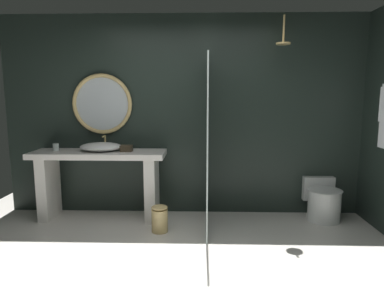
{
  "coord_description": "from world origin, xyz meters",
  "views": [
    {
      "loc": [
        0.23,
        -2.85,
        1.58
      ],
      "look_at": [
        0.12,
        0.72,
        0.99
      ],
      "focal_mm": 33.4,
      "sensor_mm": 36.0,
      "label": 1
    }
  ],
  "objects_px": {
    "tumbler_cup": "(56,147)",
    "waste_bin": "(160,218)",
    "toilet": "(323,201)",
    "vessel_sink": "(101,147)",
    "tissue_box": "(126,148)",
    "rain_shower_head": "(283,40)",
    "round_wall_mirror": "(102,104)"
  },
  "relations": [
    {
      "from": "tumbler_cup",
      "to": "round_wall_mirror",
      "type": "relative_size",
      "value": 0.12
    },
    {
      "from": "rain_shower_head",
      "to": "round_wall_mirror",
      "type": "bearing_deg",
      "value": 172.64
    },
    {
      "from": "tissue_box",
      "to": "rain_shower_head",
      "type": "relative_size",
      "value": 0.44
    },
    {
      "from": "round_wall_mirror",
      "to": "toilet",
      "type": "height_order",
      "value": "round_wall_mirror"
    },
    {
      "from": "round_wall_mirror",
      "to": "toilet",
      "type": "relative_size",
      "value": 1.32
    },
    {
      "from": "tumbler_cup",
      "to": "toilet",
      "type": "xyz_separation_m",
      "value": [
        3.41,
        0.02,
        -0.68
      ]
    },
    {
      "from": "rain_shower_head",
      "to": "waste_bin",
      "type": "relative_size",
      "value": 1.04
    },
    {
      "from": "rain_shower_head",
      "to": "toilet",
      "type": "xyz_separation_m",
      "value": [
        0.6,
        0.09,
        -1.97
      ]
    },
    {
      "from": "tissue_box",
      "to": "waste_bin",
      "type": "height_order",
      "value": "tissue_box"
    },
    {
      "from": "tissue_box",
      "to": "vessel_sink",
      "type": "bearing_deg",
      "value": 174.4
    },
    {
      "from": "round_wall_mirror",
      "to": "rain_shower_head",
      "type": "height_order",
      "value": "rain_shower_head"
    },
    {
      "from": "vessel_sink",
      "to": "rain_shower_head",
      "type": "bearing_deg",
      "value": -1.83
    },
    {
      "from": "tumbler_cup",
      "to": "waste_bin",
      "type": "xyz_separation_m",
      "value": [
        1.37,
        -0.48,
        -0.76
      ]
    },
    {
      "from": "vessel_sink",
      "to": "round_wall_mirror",
      "type": "xyz_separation_m",
      "value": [
        -0.03,
        0.22,
        0.53
      ]
    },
    {
      "from": "round_wall_mirror",
      "to": "rain_shower_head",
      "type": "bearing_deg",
      "value": -7.36
    },
    {
      "from": "round_wall_mirror",
      "to": "rain_shower_head",
      "type": "relative_size",
      "value": 2.36
    },
    {
      "from": "tumbler_cup",
      "to": "waste_bin",
      "type": "height_order",
      "value": "tumbler_cup"
    },
    {
      "from": "tumbler_cup",
      "to": "round_wall_mirror",
      "type": "height_order",
      "value": "round_wall_mirror"
    },
    {
      "from": "waste_bin",
      "to": "rain_shower_head",
      "type": "bearing_deg",
      "value": 15.93
    },
    {
      "from": "vessel_sink",
      "to": "waste_bin",
      "type": "bearing_deg",
      "value": -31.22
    },
    {
      "from": "toilet",
      "to": "rain_shower_head",
      "type": "bearing_deg",
      "value": -171.73
    },
    {
      "from": "waste_bin",
      "to": "round_wall_mirror",
      "type": "bearing_deg",
      "value": 139.46
    },
    {
      "from": "round_wall_mirror",
      "to": "rain_shower_head",
      "type": "distance_m",
      "value": 2.4
    },
    {
      "from": "vessel_sink",
      "to": "tissue_box",
      "type": "bearing_deg",
      "value": -5.6
    },
    {
      "from": "tissue_box",
      "to": "waste_bin",
      "type": "xyz_separation_m",
      "value": [
        0.46,
        -0.45,
        -0.75
      ]
    },
    {
      "from": "rain_shower_head",
      "to": "tissue_box",
      "type": "bearing_deg",
      "value": 178.83
    },
    {
      "from": "round_wall_mirror",
      "to": "waste_bin",
      "type": "distance_m",
      "value": 1.69
    },
    {
      "from": "tumbler_cup",
      "to": "vessel_sink",
      "type": "bearing_deg",
      "value": 0.43
    },
    {
      "from": "vessel_sink",
      "to": "tumbler_cup",
      "type": "distance_m",
      "value": 0.58
    },
    {
      "from": "vessel_sink",
      "to": "waste_bin",
      "type": "xyz_separation_m",
      "value": [
        0.79,
        -0.48,
        -0.77
      ]
    },
    {
      "from": "vessel_sink",
      "to": "waste_bin",
      "type": "relative_size",
      "value": 1.65
    },
    {
      "from": "vessel_sink",
      "to": "tissue_box",
      "type": "relative_size",
      "value": 3.65
    }
  ]
}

